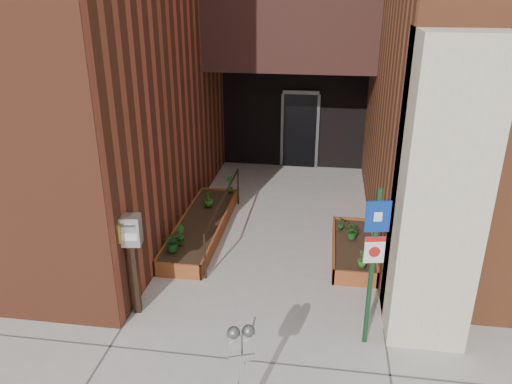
% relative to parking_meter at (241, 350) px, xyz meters
% --- Properties ---
extents(ground, '(80.00, 80.00, 0.00)m').
position_rel_parking_meter_xyz_m(ground, '(-0.15, 2.07, -1.10)').
color(ground, '#9E9991').
rests_on(ground, ground).
extents(planter_left, '(0.90, 3.60, 0.30)m').
position_rel_parking_meter_xyz_m(planter_left, '(-1.70, 4.77, -0.97)').
color(planter_left, brown).
rests_on(planter_left, ground).
extents(planter_right, '(0.80, 2.20, 0.30)m').
position_rel_parking_meter_xyz_m(planter_right, '(1.45, 4.27, -0.97)').
color(planter_right, brown).
rests_on(planter_right, ground).
extents(handrail, '(0.04, 3.34, 0.90)m').
position_rel_parking_meter_xyz_m(handrail, '(-1.20, 4.72, -0.35)').
color(handrail, black).
rests_on(handrail, ground).
extents(parking_meter, '(0.33, 0.21, 1.42)m').
position_rel_parking_meter_xyz_m(parking_meter, '(0.00, 0.00, 0.00)').
color(parking_meter, '#A6A6A8').
rests_on(parking_meter, ground).
extents(sign_post, '(0.33, 0.11, 2.46)m').
position_rel_parking_meter_xyz_m(sign_post, '(1.54, 1.71, 0.41)').
color(sign_post, '#15391D').
rests_on(sign_post, ground).
extents(payment_dropbox, '(0.38, 0.31, 1.71)m').
position_rel_parking_meter_xyz_m(payment_dropbox, '(-2.05, 1.95, 0.13)').
color(payment_dropbox, black).
rests_on(payment_dropbox, ground).
extents(shrub_left_a, '(0.44, 0.44, 0.38)m').
position_rel_parking_meter_xyz_m(shrub_left_a, '(-1.90, 3.44, -0.61)').
color(shrub_left_a, '#18551D').
rests_on(shrub_left_a, planter_left).
extents(shrub_left_b, '(0.28, 0.28, 0.37)m').
position_rel_parking_meter_xyz_m(shrub_left_b, '(-1.85, 3.72, -0.61)').
color(shrub_left_b, '#1E5E1B').
rests_on(shrub_left_b, planter_left).
extents(shrub_left_c, '(0.26, 0.26, 0.37)m').
position_rel_parking_meter_xyz_m(shrub_left_c, '(-1.72, 5.51, -0.61)').
color(shrub_left_c, '#29631C').
rests_on(shrub_left_c, planter_left).
extents(shrub_left_d, '(0.30, 0.30, 0.41)m').
position_rel_parking_meter_xyz_m(shrub_left_d, '(-1.40, 6.37, -0.60)').
color(shrub_left_d, '#23621C').
rests_on(shrub_left_d, planter_left).
extents(shrub_right_a, '(0.22, 0.22, 0.31)m').
position_rel_parking_meter_xyz_m(shrub_right_a, '(1.56, 3.37, -0.64)').
color(shrub_right_a, '#27611B').
rests_on(shrub_right_a, planter_right).
extents(shrub_right_b, '(0.22, 0.22, 0.31)m').
position_rel_parking_meter_xyz_m(shrub_right_b, '(1.20, 4.76, -0.65)').
color(shrub_right_b, '#164F1B').
rests_on(shrub_right_b, planter_right).
extents(shrub_right_c, '(0.42, 0.42, 0.33)m').
position_rel_parking_meter_xyz_m(shrub_right_c, '(1.40, 4.40, -0.64)').
color(shrub_right_c, '#17531B').
rests_on(shrub_right_c, planter_right).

